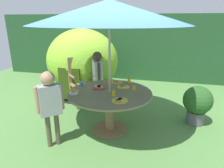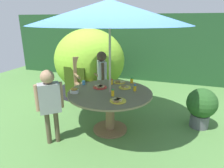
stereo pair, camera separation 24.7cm
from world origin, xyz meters
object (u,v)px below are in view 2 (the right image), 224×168
Objects in this scene: juice_bottle_far_left at (132,81)px; plate_near_left at (118,100)px; plate_center_front at (120,82)px; garden_table at (110,101)px; patio_umbrella at (110,12)px; child_in_white_shirt at (102,72)px; dome_tent at (90,61)px; child_in_grey_shirt at (49,98)px; juice_bottle_center_back at (111,82)px; plate_back_edge at (100,87)px; plate_mid_left at (125,87)px; juice_bottle_near_right at (113,93)px; wooden_chair at (85,78)px; cup_near at (84,82)px; snack_bowl at (74,90)px; juice_bottle_far_right at (135,88)px; potted_plant at (201,106)px.

plate_near_left is at bearing -90.04° from juice_bottle_far_left.
plate_center_front is at bearing 104.13° from plate_near_left.
patio_umbrella is at bearing 0.00° from garden_table.
juice_bottle_far_left is at bearing 35.43° from child_in_white_shirt.
dome_tent is 2.46m from child_in_grey_shirt.
plate_center_front is 0.18m from juice_bottle_center_back.
plate_back_edge reaches higher than garden_table.
plate_mid_left is at bearing 56.64° from patio_umbrella.
garden_table is at bearing 121.57° from juice_bottle_near_right.
plate_near_left is 2.13× the size of juice_bottle_near_right.
wooden_chair is 0.57× the size of dome_tent.
child_in_grey_shirt is 11.09× the size of juice_bottle_center_back.
juice_bottle_center_back is at bearing 105.01° from patio_umbrella.
plate_mid_left is 0.77m from cup_near.
patio_umbrella is at bearing 124.48° from plate_near_left.
cup_near is (-0.08, -0.73, -0.03)m from child_in_white_shirt.
snack_bowl is at bearing -157.69° from patio_umbrella.
patio_umbrella is at bearing -20.38° from cup_near.
child_in_white_shirt is at bearing 141.21° from plate_center_front.
plate_mid_left is (0.18, 0.28, 0.18)m from garden_table.
juice_bottle_far_right is at bearing -4.93° from child_in_grey_shirt.
plate_near_left is 0.67m from plate_back_edge.
potted_plant is 6.85× the size of juice_bottle_far_left.
potted_plant is 1.50m from plate_center_front.
plate_near_left reaches higher than potted_plant.
patio_umbrella is at bearing -123.36° from plate_mid_left.
juice_bottle_center_back is 1.41× the size of cup_near.
wooden_chair is at bearing 129.73° from plate_back_edge.
snack_bowl is at bearing -157.69° from garden_table.
snack_bowl reaches higher than plate_back_edge.
dome_tent is 7.74× the size of plate_near_left.
snack_bowl is 0.66× the size of plate_center_front.
child_in_grey_shirt is at bearing -139.32° from garden_table.
patio_umbrella is 22.58× the size of juice_bottle_far_left.
child_in_white_shirt is at bearing 118.26° from garden_table.
wooden_chair reaches higher than plate_mid_left.
plate_back_edge is (-1.72, -0.45, 0.31)m from potted_plant.
juice_bottle_center_back is (0.43, 0.61, 0.01)m from snack_bowl.
child_in_grey_shirt is (0.45, -2.42, -0.06)m from dome_tent.
dome_tent reaches higher than plate_near_left.
child_in_white_shirt is at bearing 88.52° from snack_bowl.
wooden_chair reaches higher than plate_back_edge.
juice_bottle_near_right is (0.61, -1.11, -0.01)m from child_in_white_shirt.
snack_bowl is (-0.03, -1.16, -0.03)m from child_in_white_shirt.
child_in_white_shirt is 0.96m from plate_mid_left.
plate_near_left is at bearing -52.97° from juice_bottle_near_right.
juice_bottle_center_back reaches higher than plate_near_left.
juice_bottle_far_left reaches higher than garden_table.
garden_table is 0.45m from plate_near_left.
plate_back_edge is at bearing -123.44° from plate_center_front.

